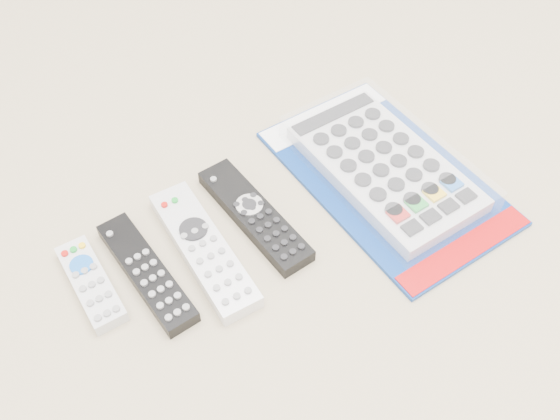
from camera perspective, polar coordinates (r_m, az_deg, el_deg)
remote_small_grey at (r=0.81m, az=-16.91°, el=-6.43°), size 0.05×0.14×0.02m
remote_slim_black at (r=0.80m, az=-12.08°, el=-5.61°), size 0.05×0.19×0.02m
remote_silver_dvd at (r=0.81m, az=-6.98°, el=-3.57°), size 0.08×0.22×0.03m
remote_large_black at (r=0.84m, az=-2.33°, el=-0.48°), size 0.05×0.21×0.02m
jumbo_remote_packaged at (r=0.89m, az=9.59°, el=3.97°), size 0.23×0.36×0.05m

